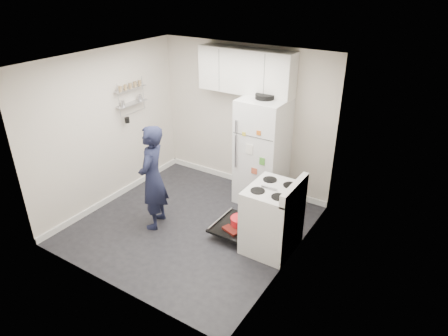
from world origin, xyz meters
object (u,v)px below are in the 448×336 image
Objects in this scene: open_oven_door at (237,224)px; person at (153,178)px; electric_range at (271,219)px; refrigerator at (262,151)px.

person is (-1.18, -0.43, 0.62)m from open_oven_door.
electric_range is 0.68× the size of person.
electric_range is at bearing -0.54° from open_oven_door.
person reaches higher than open_oven_door.
person is (-1.73, -0.43, 0.34)m from electric_range.
refrigerator is 1.83m from person.
refrigerator reaches higher than open_oven_door.
person is at bearing -166.16° from electric_range.
refrigerator is at bearing 99.01° from open_oven_door.
open_oven_door is 0.39× the size of refrigerator.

